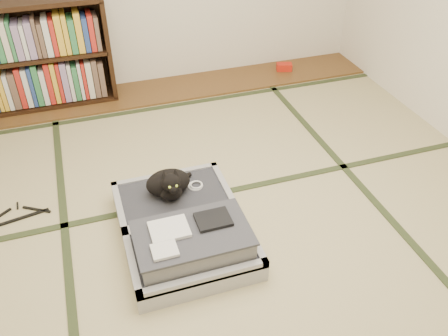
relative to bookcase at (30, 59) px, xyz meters
name	(u,v)px	position (x,y,z in m)	size (l,w,h in m)	color
floor	(234,233)	(1.10, -2.07, -0.45)	(4.50, 4.50, 0.00)	#CBBF87
wood_strip	(164,90)	(1.10, -0.07, -0.44)	(4.00, 0.50, 0.02)	brown
red_item	(284,67)	(2.35, -0.04, -0.40)	(0.15, 0.09, 0.07)	red
tatami_borders	(211,186)	(1.10, -1.58, -0.45)	(4.00, 4.50, 0.01)	#2D381E
bookcase	(30,59)	(0.00, 0.00, 0.00)	(1.33, 0.30, 0.92)	black
suitcase	(185,230)	(0.80, -2.04, -0.35)	(0.73, 0.97, 0.29)	#A0A0A5
cat	(169,184)	(0.78, -1.75, -0.22)	(0.32, 0.33, 0.26)	black
cable_coil	(196,185)	(0.96, -1.72, -0.30)	(0.10, 0.10, 0.02)	white
hanger	(17,216)	(-0.18, -1.49, -0.44)	(0.41, 0.22, 0.01)	black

